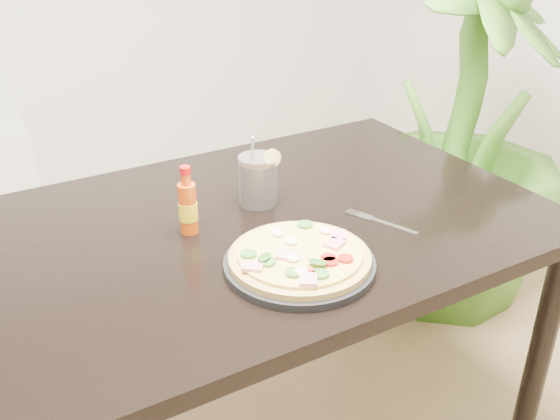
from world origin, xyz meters
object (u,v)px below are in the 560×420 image
pizza (300,256)px  houseplant (464,131)px  cola_cup (258,181)px  dining_table (255,250)px  fork (379,221)px  hot_sauce_bottle (188,207)px  plate (299,264)px

pizza → houseplant: houseplant is taller
cola_cup → houseplant: size_ratio=0.14×
dining_table → fork: (0.25, -0.16, 0.09)m
hot_sauce_bottle → houseplant: bearing=14.9°
houseplant → plate: bearing=-151.5°
plate → houseplant: bearing=28.5°
dining_table → houseplant: size_ratio=1.03×
houseplant → hot_sauce_bottle: bearing=-165.1°
hot_sauce_bottle → cola_cup: cola_cup is taller
cola_cup → fork: size_ratio=1.02×
fork → houseplant: size_ratio=0.13×
pizza → fork: (0.27, 0.07, -0.02)m
hot_sauce_bottle → fork: size_ratio=0.90×
dining_table → fork: size_ratio=7.74×
pizza → cola_cup: (0.07, 0.31, 0.03)m
plate → hot_sauce_bottle: 0.30m
hot_sauce_bottle → fork: bearing=-24.4°
dining_table → pizza: bearing=-94.4°
hot_sauce_bottle → houseplant: size_ratio=0.12×
pizza → cola_cup: size_ratio=1.60×
hot_sauce_bottle → fork: (0.40, -0.18, -0.06)m
plate → houseplant: (1.05, 0.57, -0.08)m
plate → fork: size_ratio=1.75×
dining_table → houseplant: 1.09m
dining_table → cola_cup: cola_cup is taller
fork → houseplant: 0.94m
pizza → fork: size_ratio=1.63×
dining_table → hot_sauce_bottle: (-0.16, 0.02, 0.15)m
cola_cup → fork: bearing=-50.1°
hot_sauce_bottle → houseplant: houseplant is taller
hot_sauce_bottle → plate: bearing=-61.4°
plate → fork: (0.27, 0.07, -0.01)m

